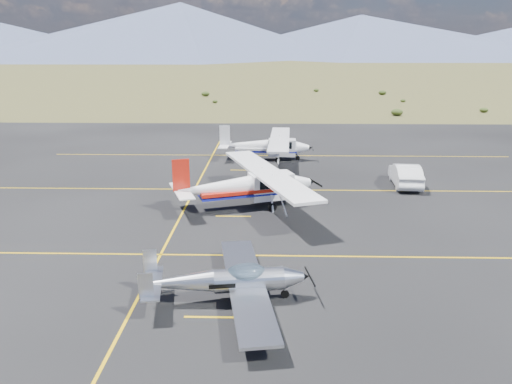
% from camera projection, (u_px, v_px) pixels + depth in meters
% --- Properties ---
extents(ground, '(1600.00, 1600.00, 0.00)m').
position_uv_depth(ground, '(292.00, 275.00, 21.07)').
color(ground, '#383D1C').
rests_on(ground, ground).
extents(apron, '(72.00, 72.00, 0.02)m').
position_uv_depth(apron, '(286.00, 220.00, 27.78)').
color(apron, black).
rests_on(apron, ground).
extents(aircraft_low_wing, '(6.16, 8.51, 1.84)m').
position_uv_depth(aircraft_low_wing, '(230.00, 281.00, 18.64)').
color(aircraft_low_wing, silver).
rests_on(aircraft_low_wing, apron).
extents(aircraft_cessna, '(8.87, 12.51, 3.22)m').
position_uv_depth(aircraft_cessna, '(247.00, 184.00, 29.54)').
color(aircraft_cessna, white).
rests_on(aircraft_cessna, apron).
extents(aircraft_plain, '(6.83, 11.41, 2.89)m').
position_uv_depth(aircraft_plain, '(266.00, 145.00, 42.09)').
color(aircraft_plain, white).
rests_on(aircraft_plain, apron).
extents(sedan, '(2.01, 4.85, 1.56)m').
position_uv_depth(sedan, '(406.00, 175.00, 34.38)').
color(sedan, white).
rests_on(sedan, apron).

